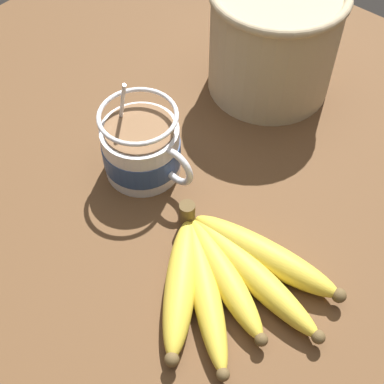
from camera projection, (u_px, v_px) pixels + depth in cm
name	position (u px, v px, depth cm)	size (l,w,h in cm)	color
table	(180.00, 227.00, 70.53)	(113.88, 113.88, 3.70)	brown
coffee_mug	(142.00, 148.00, 70.94)	(14.27, 10.52, 14.13)	silver
banana_bunch	(228.00, 275.00, 62.06)	(22.87, 20.74, 4.15)	brown
woven_basket	(274.00, 39.00, 78.15)	(19.73, 19.73, 16.72)	tan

